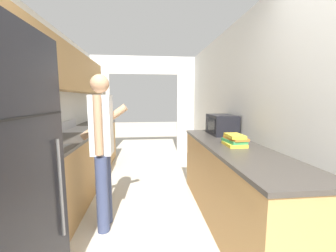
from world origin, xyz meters
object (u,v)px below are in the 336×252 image
Objects in this scene: person at (102,148)px; book_stack at (235,140)px; range_oven at (86,154)px; microwave at (222,125)px.

person is 1.44m from book_stack.
range_oven is 3.53× the size of book_stack.
book_stack is (-0.12, -0.72, -0.08)m from microwave.
microwave is 0.74m from book_stack.
microwave reaches higher than book_stack.
person is 5.62× the size of book_stack.
person is (0.59, -1.44, 0.44)m from range_oven.
person is at bearing -157.28° from microwave.
microwave is (2.15, -0.79, 0.59)m from range_oven.
person is at bearing -67.62° from range_oven.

